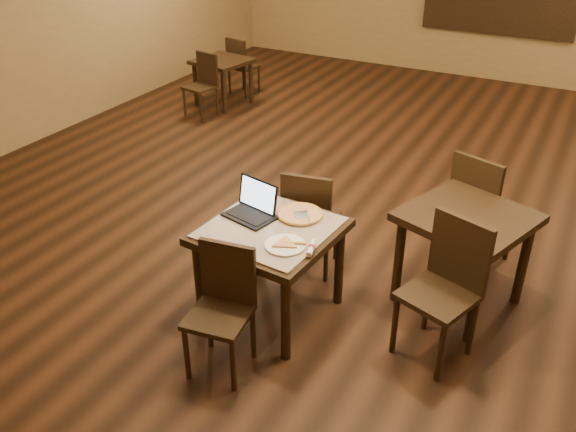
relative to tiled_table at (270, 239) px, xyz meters
The scene contains 18 objects.
ground 2.09m from the tiled_table, 99.15° to the left, with size 10.00×10.00×0.00m, color black.
wall_left 4.81m from the tiled_table, 155.64° to the left, with size 0.02×10.00×3.00m, color olive.
tiled_table is the anchor object (origin of this frame).
chair_main_near 0.64m from the tiled_table, 91.03° to the right, with size 0.44×0.44×0.91m.
chair_main_far 0.63m from the tiled_table, 88.61° to the left, with size 0.48×0.48×0.95m.
laptop 0.28m from the tiled_table, 151.60° to the left, with size 0.41×0.36×0.25m.
plate 0.31m from the tiled_table, 39.29° to the right, with size 0.28×0.28×0.02m, color white.
pizza_slice 0.31m from the tiled_table, 39.29° to the right, with size 0.20×0.20×0.02m, color beige, non-canonical shape.
pizza_pan 0.29m from the tiled_table, 63.43° to the left, with size 0.32×0.32×0.01m, color silver.
pizza_whole 0.29m from the tiled_table, 63.43° to the left, with size 0.34×0.34×0.02m.
spatula 0.29m from the tiled_table, 57.53° to the left, with size 0.11×0.25×0.01m, color silver.
napkin_roll 0.44m from the tiled_table, 19.29° to the right, with size 0.09×0.19×0.04m.
other_table_b 4.88m from the tiled_table, 127.42° to the left, with size 0.81×0.81×0.66m.
other_table_b_chair_near 4.49m from the tiled_table, 131.17° to the left, with size 0.43×0.43×0.86m.
other_table_b_chair_far 5.29m from the tiled_table, 124.24° to the left, with size 0.43×0.43×0.86m.
other_table_c 1.47m from the tiled_table, 33.14° to the left, with size 1.08×1.08×0.79m.
other_table_c_chair_near 1.28m from the tiled_table, ahead, with size 0.56×0.56×1.02m.
other_table_c_chair_far 1.85m from the tiled_table, 49.47° to the left, with size 0.56×0.56×1.02m.
Camera 1 is at (2.20, -5.23, 3.01)m, focal length 38.00 mm.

